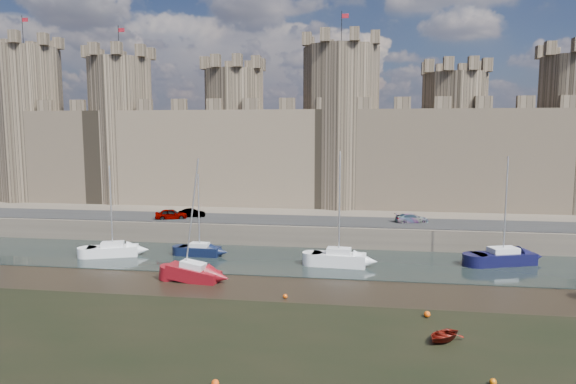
# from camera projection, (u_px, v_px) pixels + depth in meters

# --- Properties ---
(ground) EXTENTS (160.00, 160.00, 0.00)m
(ground) POSITION_uv_depth(u_px,v_px,m) (263.00, 365.00, 29.92)
(ground) COLOR black
(ground) RESTS_ON ground
(water_channel) EXTENTS (160.00, 12.00, 0.08)m
(water_channel) POSITION_uv_depth(u_px,v_px,m) (308.00, 261.00, 53.48)
(water_channel) COLOR black
(water_channel) RESTS_ON ground
(quay) EXTENTS (160.00, 60.00, 2.50)m
(quay) POSITION_uv_depth(u_px,v_px,m) (331.00, 202.00, 88.67)
(quay) COLOR #4C443A
(quay) RESTS_ON ground
(road) EXTENTS (160.00, 7.00, 0.10)m
(road) POSITION_uv_depth(u_px,v_px,m) (317.00, 221.00, 62.99)
(road) COLOR black
(road) RESTS_ON quay
(castle) EXTENTS (108.50, 11.00, 29.00)m
(castle) POSITION_uv_depth(u_px,v_px,m) (322.00, 143.00, 75.73)
(castle) COLOR #42382B
(castle) RESTS_ON quay
(car_0) EXTENTS (4.23, 2.74, 1.34)m
(car_0) POSITION_uv_depth(u_px,v_px,m) (171.00, 214.00, 64.14)
(car_0) COLOR gray
(car_0) RESTS_ON quay
(car_1) EXTENTS (3.60, 1.94, 1.13)m
(car_1) POSITION_uv_depth(u_px,v_px,m) (192.00, 213.00, 65.56)
(car_1) COLOR gray
(car_1) RESTS_ON quay
(car_2) EXTENTS (4.18, 2.34, 1.15)m
(car_2) POSITION_uv_depth(u_px,v_px,m) (412.00, 218.00, 61.78)
(car_2) COLOR gray
(car_2) RESTS_ON quay
(sailboat_0) EXTENTS (5.62, 3.71, 9.80)m
(sailboat_0) POSITION_uv_depth(u_px,v_px,m) (113.00, 250.00, 55.46)
(sailboat_0) COLOR silver
(sailboat_0) RESTS_ON ground
(sailboat_1) EXTENTS (4.52, 1.94, 8.90)m
(sailboat_1) POSITION_uv_depth(u_px,v_px,m) (200.00, 250.00, 55.68)
(sailboat_1) COLOR black
(sailboat_1) RESTS_ON ground
(sailboat_2) EXTENTS (5.46, 2.44, 11.51)m
(sailboat_2) POSITION_uv_depth(u_px,v_px,m) (339.00, 258.00, 51.44)
(sailboat_2) COLOR white
(sailboat_2) RESTS_ON ground
(sailboat_3) EXTENTS (6.72, 4.36, 10.98)m
(sailboat_3) POSITION_uv_depth(u_px,v_px,m) (503.00, 257.00, 52.06)
(sailboat_3) COLOR black
(sailboat_3) RESTS_ON ground
(sailboat_4) EXTENTS (4.98, 2.42, 11.20)m
(sailboat_4) POSITION_uv_depth(u_px,v_px,m) (193.00, 272.00, 46.51)
(sailboat_4) COLOR maroon
(sailboat_4) RESTS_ON ground
(dinghy_4) EXTENTS (3.30, 3.52, 0.59)m
(dinghy_4) POSITION_uv_depth(u_px,v_px,m) (443.00, 336.00, 33.37)
(dinghy_4) COLOR #65130B
(dinghy_4) RESTS_ON ground
(buoy_1) EXTENTS (0.38, 0.38, 0.38)m
(buoy_1) POSITION_uv_depth(u_px,v_px,m) (285.00, 296.00, 41.76)
(buoy_1) COLOR #D54A09
(buoy_1) RESTS_ON ground
(buoy_3) EXTENTS (0.47, 0.47, 0.47)m
(buoy_3) POSITION_uv_depth(u_px,v_px,m) (427.00, 314.00, 37.56)
(buoy_3) COLOR #E54D0A
(buoy_3) RESTS_ON ground
(buoy_4) EXTENTS (0.41, 0.41, 0.41)m
(buoy_4) POSITION_uv_depth(u_px,v_px,m) (215.00, 383.00, 27.40)
(buoy_4) COLOR #D74509
(buoy_4) RESTS_ON ground
(buoy_5) EXTENTS (0.38, 0.38, 0.38)m
(buoy_5) POSITION_uv_depth(u_px,v_px,m) (493.00, 382.00, 27.58)
(buoy_5) COLOR #C55B08
(buoy_5) RESTS_ON ground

